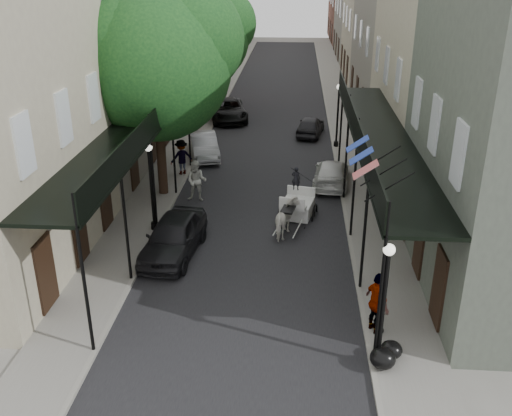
% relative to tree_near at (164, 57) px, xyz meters
% --- Properties ---
extents(ground, '(140.00, 140.00, 0.00)m').
position_rel_tree_near_xyz_m(ground, '(4.20, -10.18, -6.49)').
color(ground, gray).
rests_on(ground, ground).
extents(road, '(8.00, 90.00, 0.01)m').
position_rel_tree_near_xyz_m(road, '(4.20, 9.82, -6.48)').
color(road, black).
rests_on(road, ground).
extents(sidewalk_left, '(2.20, 90.00, 0.12)m').
position_rel_tree_near_xyz_m(sidewalk_left, '(-0.80, 9.82, -6.43)').
color(sidewalk_left, gray).
rests_on(sidewalk_left, ground).
extents(sidewalk_right, '(2.20, 90.00, 0.12)m').
position_rel_tree_near_xyz_m(sidewalk_right, '(9.20, 9.82, -6.43)').
color(sidewalk_right, gray).
rests_on(sidewalk_right, ground).
extents(building_row_left, '(5.00, 80.00, 10.50)m').
position_rel_tree_near_xyz_m(building_row_left, '(-4.40, 19.82, -1.24)').
color(building_row_left, '#B2AB8E').
rests_on(building_row_left, ground).
extents(building_row_right, '(5.00, 80.00, 10.50)m').
position_rel_tree_near_xyz_m(building_row_right, '(12.80, 19.82, -1.24)').
color(building_row_right, slate).
rests_on(building_row_right, ground).
extents(gallery_left, '(2.20, 18.05, 4.88)m').
position_rel_tree_near_xyz_m(gallery_left, '(-0.59, -3.20, -2.44)').
color(gallery_left, black).
rests_on(gallery_left, sidewalk_left).
extents(gallery_right, '(2.20, 18.05, 4.88)m').
position_rel_tree_near_xyz_m(gallery_right, '(8.99, -3.20, -2.44)').
color(gallery_right, black).
rests_on(gallery_right, sidewalk_right).
extents(tree_near, '(7.31, 6.80, 9.63)m').
position_rel_tree_near_xyz_m(tree_near, '(0.00, 0.00, 0.00)').
color(tree_near, '#382619').
rests_on(tree_near, sidewalk_left).
extents(tree_far, '(6.45, 6.00, 8.61)m').
position_rel_tree_near_xyz_m(tree_far, '(-0.05, 14.00, -0.65)').
color(tree_far, '#382619').
rests_on(tree_far, sidewalk_left).
extents(lamppost_right_near, '(0.32, 0.32, 3.71)m').
position_rel_tree_near_xyz_m(lamppost_right_near, '(8.30, -12.18, -4.44)').
color(lamppost_right_near, black).
rests_on(lamppost_right_near, sidewalk_right).
extents(lamppost_left, '(0.32, 0.32, 3.71)m').
position_rel_tree_near_xyz_m(lamppost_left, '(0.10, -4.18, -4.44)').
color(lamppost_left, black).
rests_on(lamppost_left, sidewalk_left).
extents(lamppost_right_far, '(0.32, 0.32, 3.71)m').
position_rel_tree_near_xyz_m(lamppost_right_far, '(8.30, 7.82, -4.44)').
color(lamppost_right_far, black).
rests_on(lamppost_right_far, sidewalk_right).
extents(horse, '(1.15, 1.90, 1.50)m').
position_rel_tree_near_xyz_m(horse, '(5.61, -4.18, -5.74)').
color(horse, white).
rests_on(horse, ground).
extents(carriage, '(1.79, 2.41, 2.50)m').
position_rel_tree_near_xyz_m(carriage, '(6.09, -1.90, -5.52)').
color(carriage, black).
rests_on(carriage, ground).
extents(pedestrian_walking, '(0.98, 0.78, 1.95)m').
position_rel_tree_near_xyz_m(pedestrian_walking, '(1.33, -0.75, -5.51)').
color(pedestrian_walking, beige).
rests_on(pedestrian_walking, ground).
extents(pedestrian_sidewalk_left, '(1.36, 1.19, 1.83)m').
position_rel_tree_near_xyz_m(pedestrian_sidewalk_left, '(-0.00, 2.48, -5.45)').
color(pedestrian_sidewalk_left, gray).
rests_on(pedestrian_sidewalk_left, sidewalk_left).
extents(pedestrian_sidewalk_right, '(0.90, 1.25, 1.97)m').
position_rel_tree_near_xyz_m(pedestrian_sidewalk_right, '(8.40, -10.70, -5.38)').
color(pedestrian_sidewalk_right, gray).
rests_on(pedestrian_sidewalk_right, sidewalk_right).
extents(car_left_near, '(2.25, 4.62, 1.52)m').
position_rel_tree_near_xyz_m(car_left_near, '(1.32, -6.07, -5.73)').
color(car_left_near, black).
rests_on(car_left_near, ground).
extents(car_left_mid, '(2.45, 4.36, 1.36)m').
position_rel_tree_near_xyz_m(car_left_mid, '(0.65, 5.60, -5.81)').
color(car_left_mid, '#A7A7AC').
rests_on(car_left_mid, ground).
extents(car_left_far, '(3.44, 5.56, 1.44)m').
position_rel_tree_near_xyz_m(car_left_far, '(1.10, 13.82, -5.77)').
color(car_left_far, black).
rests_on(car_left_far, ground).
extents(car_right_near, '(2.11, 4.29, 1.20)m').
position_rel_tree_near_xyz_m(car_right_near, '(7.70, 1.78, -5.89)').
color(car_right_near, silver).
rests_on(car_right_near, ground).
extents(car_right_far, '(2.09, 3.85, 1.24)m').
position_rel_tree_near_xyz_m(car_right_far, '(6.80, 10.41, -5.87)').
color(car_right_far, black).
rests_on(car_right_far, ground).
extents(trash_bags, '(0.97, 1.12, 0.61)m').
position_rel_tree_near_xyz_m(trash_bags, '(8.51, -12.20, -6.09)').
color(trash_bags, black).
rests_on(trash_bags, sidewalk_right).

